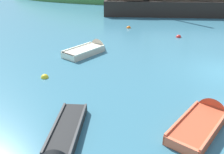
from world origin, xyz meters
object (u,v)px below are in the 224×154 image
at_px(buoy_red, 179,37).
at_px(rowboat_center, 63,141).
at_px(buoy_yellow, 45,78).
at_px(rowboat_outer_right, 90,50).
at_px(rowboat_outer_left, 204,121).
at_px(buoy_orange, 129,28).
at_px(sailing_ship, 166,9).

bearing_deg(buoy_red, rowboat_center, -110.91).
bearing_deg(buoy_yellow, rowboat_outer_right, 71.06).
bearing_deg(rowboat_center, rowboat_outer_right, -176.62).
bearing_deg(rowboat_outer_left, rowboat_center, 141.37).
relative_size(rowboat_outer_right, buoy_orange, 8.84).
height_order(rowboat_center, buoy_red, rowboat_center).
relative_size(rowboat_outer_left, rowboat_outer_right, 1.01).
xyz_separation_m(rowboat_outer_left, buoy_red, (0.47, 11.97, -0.12)).
distance_m(sailing_ship, buoy_orange, 8.33).
xyz_separation_m(buoy_orange, buoy_red, (4.21, -2.64, 0.00)).
bearing_deg(rowboat_outer_right, buoy_red, -22.28).
bearing_deg(rowboat_outer_left, rowboat_outer_right, 69.79).
bearing_deg(buoy_red, buoy_orange, 147.92).
bearing_deg(rowboat_outer_right, rowboat_center, -141.48).
xyz_separation_m(sailing_ship, rowboat_center, (-4.90, -23.68, -0.51)).
height_order(rowboat_outer_left, buoy_yellow, rowboat_outer_left).
xyz_separation_m(buoy_red, buoy_yellow, (-7.77, -8.84, 0.00)).
distance_m(rowboat_center, buoy_yellow, 5.47).
xyz_separation_m(sailing_ship, buoy_orange, (-3.88, -7.35, -0.60)).
distance_m(sailing_ship, rowboat_outer_right, 15.74).
bearing_deg(buoy_red, sailing_ship, 91.91).
height_order(buoy_red, buoy_yellow, buoy_red).
bearing_deg(buoy_orange, rowboat_outer_left, -75.63).
xyz_separation_m(rowboat_outer_right, buoy_yellow, (-1.47, -4.28, -0.14)).
bearing_deg(sailing_ship, buoy_yellow, -115.13).
relative_size(rowboat_outer_left, buoy_yellow, 9.08).
bearing_deg(buoy_orange, buoy_red, -32.08).
height_order(rowboat_outer_left, rowboat_outer_right, rowboat_outer_right).
bearing_deg(buoy_orange, sailing_ship, 62.22).
relative_size(sailing_ship, buoy_red, 41.87).
xyz_separation_m(sailing_ship, buoy_red, (0.33, -9.99, -0.60)).
xyz_separation_m(rowboat_outer_right, buoy_orange, (2.10, 7.20, -0.14)).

